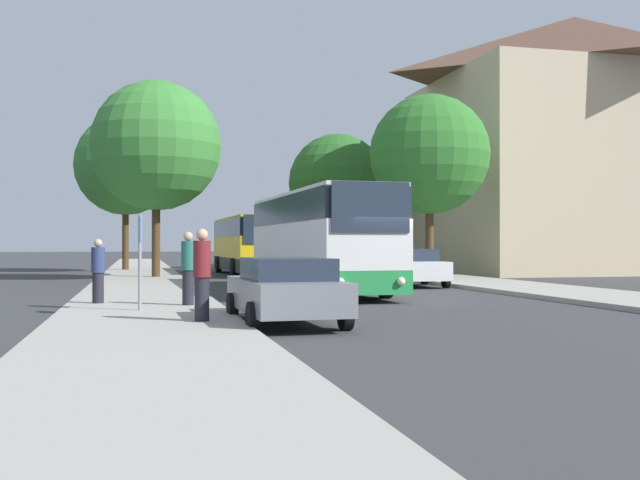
# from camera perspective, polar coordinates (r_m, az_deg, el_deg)

# --- Properties ---
(ground_plane) EXTENTS (300.00, 300.00, 0.00)m
(ground_plane) POSITION_cam_1_polar(r_m,az_deg,el_deg) (22.45, 4.92, -4.73)
(ground_plane) COLOR #38383A
(ground_plane) RESTS_ON ground
(sidewalk_left) EXTENTS (4.00, 120.00, 0.15)m
(sidewalk_left) POSITION_cam_1_polar(r_m,az_deg,el_deg) (21.28, -13.31, -4.76)
(sidewalk_left) COLOR #A39E93
(sidewalk_left) RESTS_ON ground_plane
(sidewalk_right) EXTENTS (4.00, 120.00, 0.15)m
(sidewalk_right) POSITION_cam_1_polar(r_m,az_deg,el_deg) (25.56, 20.00, -4.00)
(sidewalk_right) COLOR #A39E93
(sidewalk_right) RESTS_ON ground_plane
(building_right_background) EXTENTS (17.30, 13.76, 15.90)m
(building_right_background) POSITION_cam_1_polar(r_m,az_deg,el_deg) (49.56, 18.83, 6.93)
(building_right_background) COLOR #C6B28E
(building_right_background) RESTS_ON ground_plane
(bus_front) EXTENTS (3.09, 11.83, 3.53)m
(bus_front) POSITION_cam_1_polar(r_m,az_deg,el_deg) (26.81, -0.16, 0.01)
(bus_front) COLOR #238942
(bus_front) RESTS_ON ground_plane
(bus_middle) EXTENTS (3.03, 11.27, 3.20)m
(bus_middle) POSITION_cam_1_polar(r_m,az_deg,el_deg) (42.43, -5.48, -0.32)
(bus_middle) COLOR #2D2D2D
(bus_middle) RESTS_ON ground_plane
(parked_car_left_curb) EXTENTS (2.17, 4.32, 1.44)m
(parked_car_left_curb) POSITION_cam_1_polar(r_m,az_deg,el_deg) (16.01, -2.62, -3.79)
(parked_car_left_curb) COLOR slate
(parked_car_left_curb) RESTS_ON ground_plane
(parked_car_right_near) EXTENTS (2.24, 4.24, 1.53)m
(parked_car_right_near) POSITION_cam_1_polar(r_m,az_deg,el_deg) (30.65, 7.06, -2.04)
(parked_car_right_near) COLOR silver
(parked_car_right_near) RESTS_ON ground_plane
(parked_car_right_far) EXTENTS (2.19, 4.11, 1.53)m
(parked_car_right_far) POSITION_cam_1_polar(r_m,az_deg,el_deg) (43.54, 0.96, -1.53)
(parked_car_right_far) COLOR #236B38
(parked_car_right_far) RESTS_ON ground_plane
(bus_stop_sign) EXTENTS (0.08, 0.45, 2.28)m
(bus_stop_sign) POSITION_cam_1_polar(r_m,az_deg,el_deg) (18.36, -13.56, -0.80)
(bus_stop_sign) COLOR gray
(bus_stop_sign) RESTS_ON sidewalk_left
(pedestrian_waiting_near) EXTENTS (0.36, 0.36, 1.90)m
(pedestrian_waiting_near) POSITION_cam_1_polar(r_m,az_deg,el_deg) (15.56, -8.98, -2.57)
(pedestrian_waiting_near) COLOR #23232D
(pedestrian_waiting_near) RESTS_ON sidewalk_left
(pedestrian_waiting_far) EXTENTS (0.36, 0.36, 1.90)m
(pedestrian_waiting_far) POSITION_cam_1_polar(r_m,az_deg,el_deg) (19.68, -10.01, -2.09)
(pedestrian_waiting_far) COLOR #23232D
(pedestrian_waiting_far) RESTS_ON sidewalk_left
(pedestrian_walking_back) EXTENTS (0.36, 0.36, 1.71)m
(pedestrian_walking_back) POSITION_cam_1_polar(r_m,az_deg,el_deg) (20.87, -16.55, -2.26)
(pedestrian_walking_back) COLOR #23232D
(pedestrian_walking_back) RESTS_ON sidewalk_left
(tree_left_near) EXTENTS (6.27, 6.27, 9.46)m
(tree_left_near) POSITION_cam_1_polar(r_m,az_deg,el_deg) (37.27, -12.38, 7.00)
(tree_left_near) COLOR #47331E
(tree_left_near) RESTS_ON sidewalk_left
(tree_left_far) EXTENTS (6.21, 6.21, 9.57)m
(tree_left_far) POSITION_cam_1_polar(r_m,az_deg,el_deg) (47.90, -14.59, 5.55)
(tree_left_far) COLOR #47331E
(tree_left_far) RESTS_ON sidewalk_left
(tree_right_near) EXTENTS (6.65, 6.65, 9.05)m
(tree_right_near) POSITION_cam_1_polar(r_m,az_deg,el_deg) (50.91, 1.34, 4.36)
(tree_right_near) COLOR brown
(tree_right_near) RESTS_ON sidewalk_right
(tree_right_mid) EXTENTS (6.11, 6.11, 8.55)m
(tree_right_mid) POSITION_cam_1_polar(r_m,az_deg,el_deg) (57.64, 0.97, 3.59)
(tree_right_mid) COLOR brown
(tree_right_mid) RESTS_ON sidewalk_right
(tree_right_far) EXTENTS (5.80, 5.80, 8.80)m
(tree_right_far) POSITION_cam_1_polar(r_m,az_deg,el_deg) (36.70, 8.34, 6.45)
(tree_right_far) COLOR #47331E
(tree_right_far) RESTS_ON sidewalk_right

